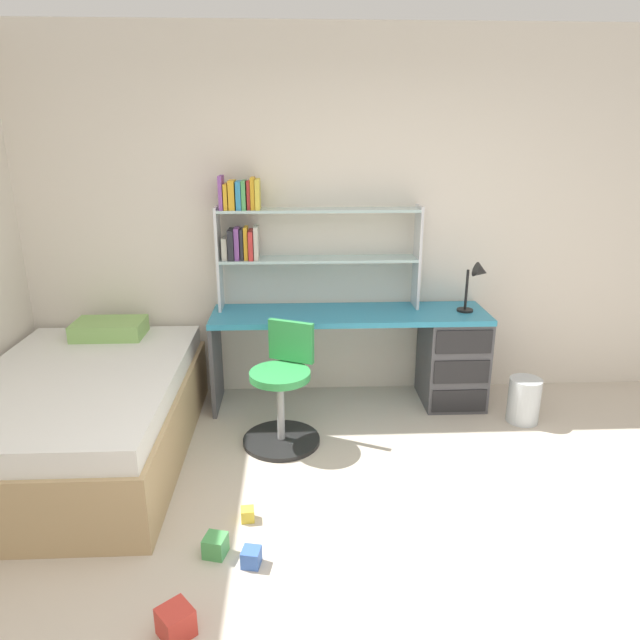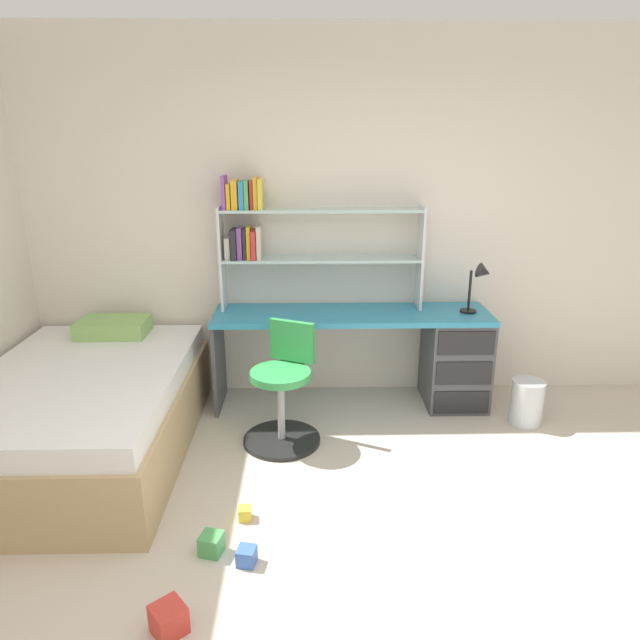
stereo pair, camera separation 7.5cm
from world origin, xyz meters
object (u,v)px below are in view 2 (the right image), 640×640
at_px(desk_lamp, 480,280).
at_px(toy_block_red_3, 169,619).
at_px(bed_platform, 84,412).
at_px(toy_block_blue_2, 247,556).
at_px(toy_block_green_0, 211,544).
at_px(waste_bin, 527,402).
at_px(toy_block_yellow_1, 245,513).
at_px(desk, 424,351).
at_px(bookshelf_hutch, 286,232).
at_px(swivel_chair, 283,397).

relative_size(desk_lamp, toy_block_red_3, 2.99).
relative_size(bed_platform, toy_block_blue_2, 21.98).
bearing_deg(toy_block_green_0, waste_bin, 32.32).
distance_m(toy_block_blue_2, toy_block_red_3, 0.48).
bearing_deg(toy_block_blue_2, toy_block_green_0, 156.54).
bearing_deg(toy_block_red_3, toy_block_green_0, 77.85).
distance_m(toy_block_yellow_1, toy_block_red_3, 0.77).
distance_m(desk, toy_block_blue_2, 2.13).
relative_size(bookshelf_hutch, waste_bin, 4.54).
bearing_deg(bed_platform, toy_block_yellow_1, -33.03).
distance_m(bookshelf_hutch, waste_bin, 2.13).
height_order(desk, toy_block_red_3, desk).
relative_size(toy_block_yellow_1, toy_block_blue_2, 0.81).
height_order(desk, toy_block_blue_2, desk).
xyz_separation_m(desk, toy_block_red_3, (-1.47, -2.12, -0.36)).
bearing_deg(toy_block_green_0, desk, 50.49).
relative_size(bookshelf_hutch, bed_platform, 0.78).
bearing_deg(bookshelf_hutch, waste_bin, -16.26).
relative_size(desk, toy_block_yellow_1, 28.90).
distance_m(bookshelf_hutch, desk_lamp, 1.46).
distance_m(swivel_chair, waste_bin, 1.75).
bearing_deg(toy_block_red_3, desk_lamp, 48.54).
xyz_separation_m(desk, desk_lamp, (0.37, -0.04, 0.57)).
bearing_deg(desk, swivel_chair, -152.09).
relative_size(bookshelf_hutch, toy_block_blue_2, 17.19).
relative_size(waste_bin, toy_block_blue_2, 3.79).
bearing_deg(toy_block_blue_2, desk_lamp, 47.39).
relative_size(desk_lamp, bed_platform, 0.20).
bearing_deg(toy_block_red_3, toy_block_yellow_1, 71.84).
xyz_separation_m(bed_platform, toy_block_yellow_1, (1.10, -0.71, -0.25)).
xyz_separation_m(desk_lamp, toy_block_green_0, (-1.73, -1.61, -0.94)).
xyz_separation_m(desk, waste_bin, (0.68, -0.36, -0.26)).
distance_m(desk_lamp, toy_block_blue_2, 2.48).
bearing_deg(waste_bin, desk, 152.40).
distance_m(desk, bookshelf_hutch, 1.38).
bearing_deg(waste_bin, swivel_chair, -173.50).
bearing_deg(desk_lamp, desk, 173.15).
bearing_deg(bed_platform, bookshelf_hutch, 32.70).
distance_m(desk_lamp, toy_block_green_0, 2.55).
xyz_separation_m(swivel_chair, toy_block_green_0, (-0.32, -1.10, -0.27)).
distance_m(bookshelf_hutch, toy_block_red_3, 2.62).
height_order(bookshelf_hutch, toy_block_blue_2, bookshelf_hutch).
distance_m(swivel_chair, toy_block_green_0, 1.18).
bearing_deg(toy_block_yellow_1, toy_block_red_3, -108.16).
relative_size(bed_platform, toy_block_yellow_1, 27.04).
bearing_deg(bookshelf_hutch, bed_platform, -147.30).
bearing_deg(swivel_chair, toy_block_blue_2, -96.52).
relative_size(desk, bed_platform, 1.07).
distance_m(desk, toy_block_yellow_1, 1.90).
height_order(toy_block_green_0, toy_block_blue_2, toy_block_green_0).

